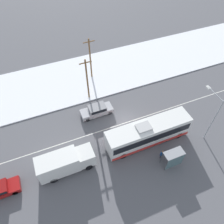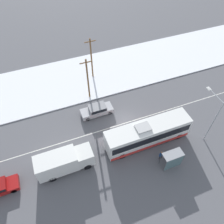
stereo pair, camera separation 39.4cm
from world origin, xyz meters
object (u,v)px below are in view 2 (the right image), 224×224
bus_shelter (173,159)px  utility_pole_snowlot (91,58)px  streetlamp (213,114)px  sedan_car (97,110)px  box_truck (63,162)px  pedestrian_at_stop (161,155)px  utility_pole_roadside (88,79)px  city_bus (147,134)px

bus_shelter → utility_pole_snowlot: size_ratio=0.33×
utility_pole_snowlot → streetlamp: bearing=-60.0°
sedan_car → streetlamp: size_ratio=0.65×
box_truck → streetlamp: (18.33, -1.95, 2.96)m
sedan_car → pedestrian_at_stop: 11.13m
bus_shelter → streetlamp: 7.30m
utility_pole_snowlot → sedan_car: bearing=-103.6°
utility_pole_roadside → utility_pole_snowlot: (2.02, 4.60, 0.06)m
box_truck → utility_pole_roadside: size_ratio=0.93×
utility_pole_roadside → pedestrian_at_stop: bearing=-69.9°
pedestrian_at_stop → utility_pole_roadside: 14.79m
pedestrian_at_stop → bus_shelter: 1.67m
city_bus → streetlamp: streetlamp is taller
city_bus → utility_pole_roadside: bearing=113.1°
bus_shelter → box_truck: bearing=160.2°
city_bus → box_truck: 10.93m
bus_shelter → sedan_car: bearing=116.6°
city_bus → box_truck: size_ratio=1.68×
pedestrian_at_stop → streetlamp: (6.95, 1.06, 3.62)m
city_bus → utility_pole_snowlot: size_ratio=1.53×
pedestrian_at_stop → city_bus: bearing=98.6°
box_truck → streetlamp: bearing=-6.1°
bus_shelter → utility_pole_snowlot: bearing=100.6°
box_truck → pedestrian_at_stop: size_ratio=4.16×
streetlamp → utility_pole_roadside: bearing=133.5°
streetlamp → utility_pole_snowlot: 19.85m
city_bus → pedestrian_at_stop: size_ratio=6.99×
pedestrian_at_stop → utility_pole_roadside: (-4.99, 13.64, 2.78)m
city_bus → bus_shelter: size_ratio=4.60×
box_truck → bus_shelter: size_ratio=2.74×
utility_pole_roadside → streetlamp: bearing=-46.5°
box_truck → sedan_car: bearing=47.3°
pedestrian_at_stop → bus_shelter: (0.71, -1.35, 0.68)m
streetlamp → utility_pole_snowlot: size_ratio=0.99×
pedestrian_at_stop → streetlamp: 7.91m
pedestrian_at_stop → streetlamp: streetlamp is taller
streetlamp → utility_pole_roadside: streetlamp is taller
utility_pole_snowlot → bus_shelter: bearing=-79.4°
box_truck → streetlamp: size_ratio=0.92×
city_bus → bus_shelter: (1.16, -4.33, -0.05)m
box_truck → sedan_car: size_ratio=1.42×
sedan_car → utility_pole_snowlot: bearing=-103.6°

